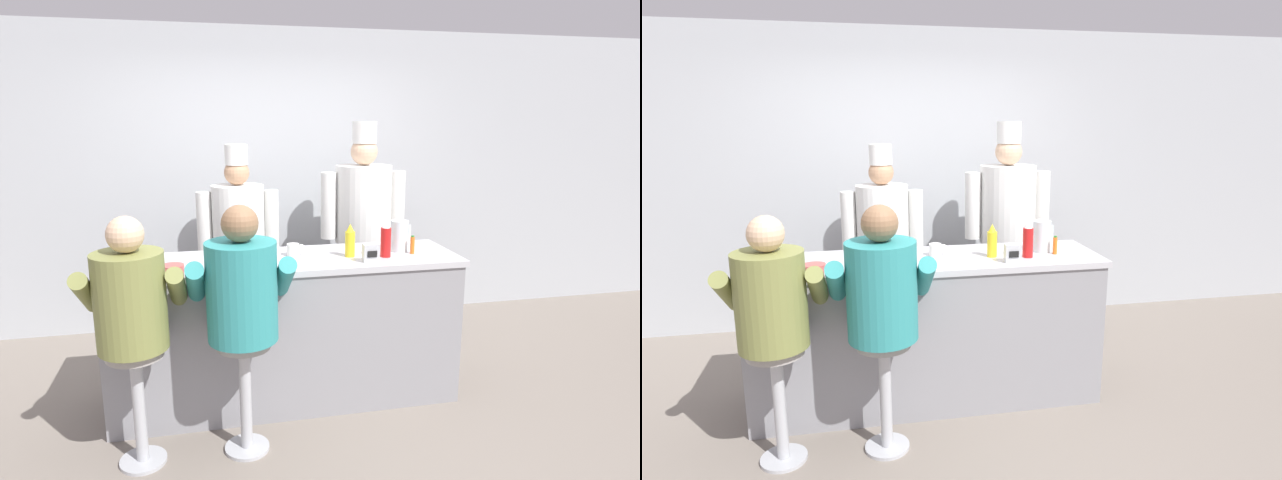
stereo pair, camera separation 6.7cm
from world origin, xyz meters
TOP-DOWN VIEW (x-y plane):
  - ground_plane at (0.00, 0.00)m, footprint 20.00×20.00m
  - wall_back at (0.00, 1.87)m, footprint 10.00×0.06m
  - diner_counter at (0.00, 0.33)m, footprint 2.33×0.66m
  - ketchup_bottle_red at (0.67, 0.23)m, footprint 0.07×0.07m
  - mustard_bottle_yellow at (0.43, 0.29)m, footprint 0.07×0.07m
  - hot_sauce_bottle_orange at (0.87, 0.27)m, footprint 0.03×0.03m
  - water_pitcher_clear at (0.81, 0.36)m, footprint 0.14×0.12m
  - breakfast_plate at (-0.20, 0.23)m, footprint 0.24×0.24m
  - cereal_bowl at (-0.71, 0.14)m, footprint 0.14×0.14m
  - coffee_mug_white at (0.07, 0.39)m, footprint 0.13×0.08m
  - napkin_dispenser_chrome at (0.53, 0.12)m, footprint 0.10×0.06m
  - diner_seated_olive at (-0.91, -0.19)m, footprint 0.57×0.56m
  - diner_seated_teal at (-0.32, -0.19)m, footprint 0.60×0.59m
  - cook_in_whites_near at (-0.24, 1.29)m, footprint 0.67×0.43m
  - cook_in_whites_far at (0.82, 1.25)m, footprint 0.74×0.47m

SIDE VIEW (x-z plane):
  - ground_plane at x=0.00m, z-range 0.00..0.00m
  - diner_counter at x=0.00m, z-range 0.00..1.01m
  - diner_seated_olive at x=-0.91m, z-range 0.20..1.63m
  - diner_seated_teal at x=-0.32m, z-range 0.20..1.66m
  - cook_in_whites_near at x=-0.24m, z-range 0.08..1.79m
  - breakfast_plate at x=-0.20m, z-range 1.00..1.04m
  - cereal_bowl at x=-0.71m, z-range 1.01..1.05m
  - cook_in_whites_far at x=0.82m, z-range 0.09..1.98m
  - coffee_mug_white at x=0.07m, z-range 1.01..1.09m
  - napkin_dispenser_chrome at x=0.53m, z-range 1.01..1.12m
  - hot_sauce_bottle_orange at x=0.87m, z-range 1.00..1.13m
  - mustard_bottle_yellow at x=0.43m, z-range 1.00..1.22m
  - water_pitcher_clear at x=0.81m, z-range 1.01..1.22m
  - ketchup_bottle_red at x=0.67m, z-range 1.00..1.25m
  - wall_back at x=0.00m, z-range 0.00..2.70m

